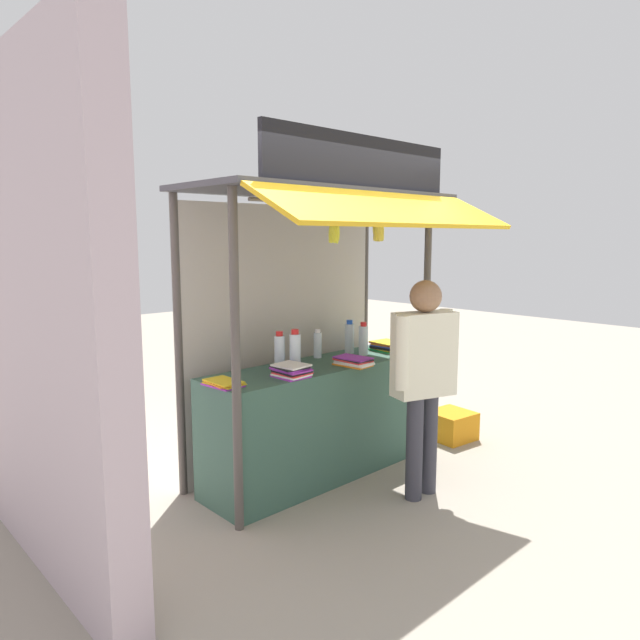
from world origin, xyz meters
name	(u,v)px	position (x,y,z in m)	size (l,w,h in m)	color
ground_plane	(320,474)	(0.00, 0.00, 0.00)	(20.00, 20.00, 0.00)	#9E9384
stall_counter	(320,420)	(0.00, 0.00, 0.45)	(1.97, 0.56, 0.90)	#385B4C
stall_structure	(311,281)	(0.00, 0.10, 1.55)	(2.17, 1.45, 2.58)	#4C4742
water_bottle_back_left	(363,340)	(0.51, 0.01, 1.03)	(0.08, 0.08, 0.28)	silver
water_bottle_far_right	(280,351)	(-0.33, 0.09, 1.04)	(0.08, 0.08, 0.29)	silver
water_bottle_front_left	(349,338)	(0.48, 0.15, 1.04)	(0.08, 0.08, 0.29)	silver
water_bottle_far_left	(318,344)	(0.15, 0.19, 1.01)	(0.07, 0.07, 0.24)	silver
water_bottle_mid_left	(295,351)	(-0.26, 0.00, 1.04)	(0.09, 0.09, 0.31)	silver
magazine_stack_front_right	(388,346)	(0.81, -0.01, 0.94)	(0.26, 0.28, 0.08)	green
magazine_stack_mid_right	(223,383)	(-0.92, -0.03, 0.92)	(0.21, 0.30, 0.03)	purple
magazine_stack_center	(291,371)	(-0.43, -0.16, 0.95)	(0.23, 0.26, 0.09)	purple
magazine_stack_right	(353,361)	(0.15, -0.21, 0.94)	(0.21, 0.30, 0.07)	orange
banana_bunch_inner_right	(334,233)	(-0.22, -0.38, 1.91)	(0.10, 0.10, 0.26)	#332D23
banana_bunch_inner_left	(379,232)	(0.24, -0.38, 1.92)	(0.10, 0.10, 0.25)	#332D23
vendor_person	(424,368)	(0.28, -0.79, 0.96)	(0.60, 0.32, 1.59)	#383842
plastic_crate	(451,425)	(1.46, -0.25, 0.13)	(0.37, 0.37, 0.26)	orange
neighbour_wall	(30,317)	(-1.99, 0.30, 1.44)	(0.20, 2.40, 2.87)	#C0AAB6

